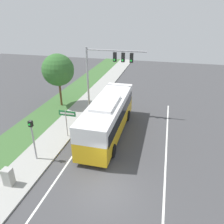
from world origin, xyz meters
TOP-DOWN VIEW (x-y plane):
  - ground_plane at (0.00, 0.00)m, footprint 80.00×80.00m
  - sidewalk at (-6.20, 0.00)m, footprint 2.80×80.00m
  - lane_divider_near at (-3.60, 0.00)m, footprint 0.14×30.00m
  - lane_divider_far at (3.60, 0.00)m, footprint 0.14×30.00m
  - bus at (-1.72, 6.78)m, footprint 2.77×10.42m
  - signal_gantry at (-3.05, 10.90)m, footprint 6.12×0.41m
  - pedestrian_signal at (-6.09, 1.72)m, footprint 0.28×0.34m
  - street_sign at (-5.08, 5.38)m, footprint 1.56×0.08m
  - utility_cabinet at (-6.30, -1.16)m, footprint 0.60×0.50m
  - roadside_tree at (-8.91, 11.83)m, footprint 3.61×3.61m

SIDE VIEW (x-z plane):
  - ground_plane at x=0.00m, z-range 0.00..0.00m
  - lane_divider_near at x=-3.60m, z-range 0.00..0.01m
  - lane_divider_far at x=3.60m, z-range 0.00..0.01m
  - sidewalk at x=-6.20m, z-range 0.00..0.12m
  - utility_cabinet at x=-6.30m, z-range 0.12..1.34m
  - bus at x=-1.72m, z-range 0.17..3.74m
  - street_sign at x=-5.08m, z-range 0.61..3.30m
  - pedestrian_signal at x=-6.09m, z-range 0.59..3.96m
  - roadside_tree at x=-8.91m, z-range 1.34..7.43m
  - signal_gantry at x=-3.05m, z-range 1.65..8.85m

